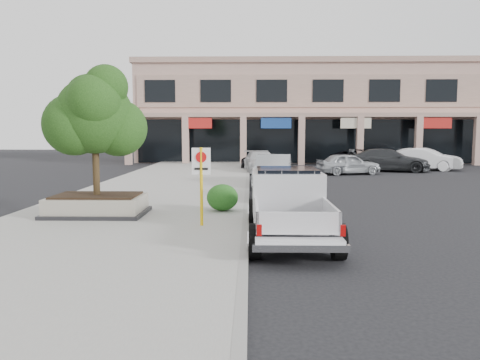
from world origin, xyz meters
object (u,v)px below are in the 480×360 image
(lot_car_c, at_px, (389,160))
(pickup_truck, at_px, (290,205))
(planter, at_px, (97,205))
(planter_tree, at_px, (100,116))
(curb_car_d, at_px, (259,160))
(lot_car_d, at_px, (361,158))
(lot_car_e, at_px, (375,158))
(curb_car_c, at_px, (260,162))
(lot_car_a, at_px, (348,164))
(lot_car_b, at_px, (420,159))
(curb_car_a, at_px, (277,186))
(no_parking_sign, at_px, (201,175))
(lot_car_f, at_px, (427,159))
(curb_car_b, at_px, (273,171))

(lot_car_c, bearing_deg, pickup_truck, 171.34)
(planter, xyz_separation_m, planter_tree, (0.13, 0.15, 2.94))
(curb_car_d, bearing_deg, planter, -98.32)
(lot_car_c, xyz_separation_m, lot_car_d, (-0.78, 5.12, -0.12))
(planter, bearing_deg, lot_car_e, 56.84)
(curb_car_c, relative_size, lot_car_a, 1.22)
(lot_car_a, height_order, lot_car_b, lot_car_b)
(lot_car_b, bearing_deg, lot_car_c, 120.89)
(curb_car_d, height_order, lot_car_a, lot_car_a)
(planter, relative_size, curb_car_a, 0.82)
(planter_tree, xyz_separation_m, lot_car_b, (17.67, 19.70, -2.59))
(pickup_truck, distance_m, lot_car_d, 28.02)
(planter_tree, xyz_separation_m, no_parking_sign, (3.53, -1.86, -1.78))
(lot_car_f, bearing_deg, lot_car_e, 66.61)
(curb_car_b, bearing_deg, planter_tree, -117.39)
(curb_car_c, height_order, lot_car_a, curb_car_c)
(lot_car_e, bearing_deg, curb_car_a, 143.56)
(curb_car_c, height_order, lot_car_e, curb_car_c)
(planter_tree, bearing_deg, lot_car_b, 48.11)
(curb_car_a, bearing_deg, lot_car_f, 52.43)
(curb_car_c, height_order, lot_car_c, lot_car_c)
(planter_tree, bearing_deg, lot_car_a, 54.39)
(lot_car_f, bearing_deg, lot_car_a, 145.65)
(curb_car_c, bearing_deg, planter, -114.59)
(no_parking_sign, distance_m, lot_car_d, 27.84)
(curb_car_c, distance_m, lot_car_a, 6.07)
(curb_car_c, height_order, curb_car_d, curb_car_c)
(planter, bearing_deg, planter_tree, 48.97)
(curb_car_d, bearing_deg, lot_car_c, -7.08)
(lot_car_f, bearing_deg, curb_car_d, 111.22)
(lot_car_a, xyz_separation_m, lot_car_c, (3.46, 2.52, 0.10))
(planter_tree, xyz_separation_m, lot_car_e, (15.32, 23.50, -2.75))
(planter, height_order, planter_tree, planter_tree)
(pickup_truck, xyz_separation_m, curb_car_a, (0.05, 6.93, -0.27))
(planter_tree, height_order, curb_car_d, planter_tree)
(no_parking_sign, height_order, curb_car_c, no_parking_sign)
(planter, height_order, lot_car_c, lot_car_c)
(planter, distance_m, curb_car_c, 18.75)
(lot_car_c, distance_m, lot_car_e, 4.82)
(planter, xyz_separation_m, lot_car_f, (18.44, 20.22, 0.34))
(curb_car_c, relative_size, lot_car_e, 1.34)
(curb_car_a, distance_m, curb_car_d, 17.08)
(curb_car_b, relative_size, curb_car_c, 0.98)
(planter, height_order, no_parking_sign, no_parking_sign)
(pickup_truck, bearing_deg, lot_car_d, 72.77)
(lot_car_b, distance_m, lot_car_c, 2.82)
(lot_car_b, bearing_deg, lot_car_e, 41.62)
(lot_car_c, bearing_deg, curb_car_d, 89.98)
(curb_car_a, xyz_separation_m, curb_car_c, (-0.38, 13.71, 0.10))
(no_parking_sign, distance_m, lot_car_b, 25.80)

